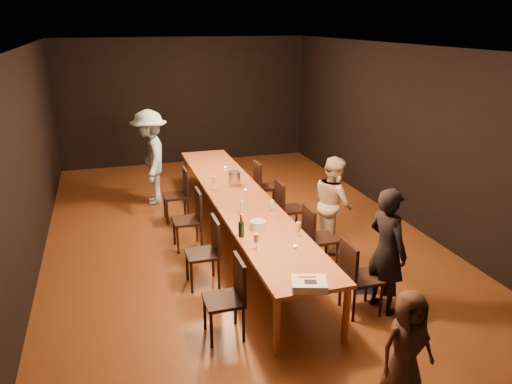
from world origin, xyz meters
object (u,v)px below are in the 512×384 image
object	(u,v)px
chair_left_2	(187,220)
chair_left_3	(176,195)
table	(240,200)
chair_right_0	(362,277)
child	(407,346)
birthday_cake	(309,284)
woman_tan	(333,203)
man_blue	(151,158)
chair_right_3	(267,186)
chair_left_1	(202,253)
plate_stack	(258,225)
ice_bucket	(234,178)
chair_left_0	(223,299)
champagne_bottle	(241,225)
woman_birthday	(387,251)
chair_right_2	(290,208)
chair_right_1	(321,237)

from	to	relation	value
chair_left_2	chair_left_3	xyz separation A→B (m)	(0.00, 1.20, 0.00)
table	chair_right_0	bearing A→B (deg)	-70.50
child	chair_left_3	bearing A→B (deg)	102.84
chair_left_2	birthday_cake	bearing A→B (deg)	-164.59
chair_left_2	woman_tan	size ratio (longest dim) A/B	0.64
man_blue	chair_right_3	bearing A→B (deg)	65.25
chair_right_0	table	bearing A→B (deg)	-160.50
table	chair_left_1	xyz separation A→B (m)	(-0.85, -1.20, -0.24)
child	plate_stack	xyz separation A→B (m)	(-0.65, 2.53, 0.26)
chair_right_0	birthday_cake	distance (m)	1.08
chair_left_2	ice_bucket	size ratio (longest dim) A/B	4.10
chair_right_3	man_blue	bearing A→B (deg)	-117.00
ice_bucket	chair_left_0	bearing A→B (deg)	-106.92
chair_left_2	child	bearing A→B (deg)	-160.00
table	plate_stack	world-z (taller)	plate_stack
champagne_bottle	chair_left_3	bearing A→B (deg)	100.01
man_blue	chair_left_0	bearing A→B (deg)	5.97
woman_birthday	ice_bucket	size ratio (longest dim) A/B	6.90
table	man_blue	world-z (taller)	man_blue
chair_left_1	chair_right_2	bearing A→B (deg)	-54.78
ice_bucket	man_blue	bearing A→B (deg)	127.82
chair_right_0	chair_right_1	size ratio (longest dim) A/B	1.00
chair_right_3	table	bearing A→B (deg)	-35.31
chair_left_1	child	bearing A→B (deg)	-152.04
birthday_cake	champagne_bottle	distance (m)	1.48
chair_right_0	chair_left_2	xyz separation A→B (m)	(-1.70, 2.40, 0.00)
chair_right_3	man_blue	distance (m)	2.29
child	chair_left_1	bearing A→B (deg)	115.31
chair_right_3	woman_tan	size ratio (longest dim) A/B	0.64
chair_left_3	champagne_bottle	distance (m)	2.73
woman_birthday	chair_right_1	bearing A→B (deg)	0.28
chair_right_2	chair_left_3	size ratio (longest dim) A/B	1.00
chair_left_3	chair_left_1	bearing A→B (deg)	-180.00
chair_right_2	champagne_bottle	xyz separation A→B (m)	(-1.23, -1.46, 0.44)
chair_right_3	champagne_bottle	size ratio (longest dim) A/B	2.99
chair_right_2	chair_right_1	bearing A→B (deg)	-0.00
chair_right_1	woman_birthday	world-z (taller)	woman_birthday
chair_left_3	child	bearing A→B (deg)	-164.52
chair_left_3	birthday_cake	distance (m)	4.19
chair_left_3	plate_stack	xyz separation A→B (m)	(0.74, -2.49, 0.35)
chair_right_2	plate_stack	distance (m)	1.64
chair_right_3	champagne_bottle	distance (m)	2.96
table	chair_left_2	distance (m)	0.88
chair_left_0	birthday_cake	distance (m)	1.00
chair_right_2	birthday_cake	bearing A→B (deg)	-17.26
ice_bucket	birthday_cake	bearing A→B (deg)	-92.04
chair_right_1	chair_left_2	world-z (taller)	same
plate_stack	ice_bucket	xyz separation A→B (m)	(0.18, 1.93, 0.05)
woman_birthday	ice_bucket	bearing A→B (deg)	5.82
chair_right_3	chair_left_3	bearing A→B (deg)	-90.00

